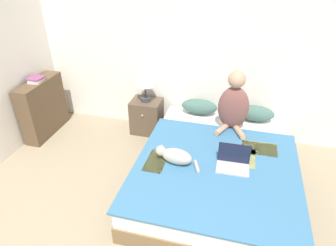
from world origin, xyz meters
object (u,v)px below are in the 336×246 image
Objects in this scene: pillow_far at (255,113)px; nightstand at (147,116)px; pillow_near at (199,106)px; bed at (217,170)px; laptop_open at (233,163)px; person_sitting at (234,105)px; book_stack_top at (36,79)px; table_lamp at (145,78)px; bookshelf at (43,108)px; cat_tabby at (175,156)px.

pillow_far is 1.53m from nightstand.
pillow_near is 0.75m from pillow_far.
laptop_open is (0.17, -0.14, 0.25)m from bed.
pillow_far is 0.46m from person_sitting.
pillow_far is (0.75, 0.00, 0.00)m from pillow_near.
laptop_open is at bearing -63.24° from pillow_near.
book_stack_top reaches higher than laptop_open.
bed is 4.41× the size of pillow_far.
nightstand is 0.59m from table_lamp.
pillow_near is 1.20m from laptop_open.
pillow_near is at bearing 11.41° from book_stack_top.
person_sitting reaches higher than nightstand.
table_lamp is at bearing 139.76° from laptop_open.
bookshelf reaches higher than nightstand.
person_sitting is 3.21× the size of book_stack_top.
person_sitting is (-0.29, -0.28, 0.23)m from pillow_far.
book_stack_top is (-2.63, -0.16, 0.12)m from person_sitting.
pillow_near is 2.24m from book_stack_top.
person_sitting reaches higher than book_stack_top.
cat_tabby is 1.37m from table_lamp.
book_stack_top reaches higher than cat_tabby.
pillow_far is 1.01× the size of table_lamp.
pillow_near is at bearing 180.00° from pillow_far.
laptop_open is at bearing -84.26° from person_sitting.
cat_tabby is at bearing -93.29° from pillow_near.
bookshelf is at bearing 168.87° from bed.
bookshelf is (-1.42, -0.40, -0.43)m from table_lamp.
bookshelf is (-1.42, -0.40, 0.16)m from nightstand.
pillow_near is at bearing 115.10° from laptop_open.
nightstand is 0.62× the size of bookshelf.
pillow_far is at bearing 44.11° from person_sitting.
book_stack_top is at bearing 165.20° from laptop_open.
bookshelf is at bearing 165.10° from laptop_open.
person_sitting is 1.48× the size of cat_tabby.
bookshelf is at bearing -10.60° from cat_tabby.
nightstand is 1.48m from bookshelf.
laptop_open is 2.79m from bookshelf.
person_sitting is at bearing -11.32° from nightstand.
person_sitting reaches higher than cat_tabby.
cat_tabby is 2.25m from book_stack_top.
bed is at bearing -11.13° from bookshelf.
book_stack_top reaches higher than bed.
laptop_open reaches higher than pillow_near.
person_sitting is 1.33m from nightstand.
table_lamp is (-1.22, 0.25, 0.12)m from person_sitting.
pillow_far reaches higher than bed.
person_sitting reaches higher than pillow_far.
laptop_open is (0.54, -1.07, -0.05)m from pillow_near.
pillow_far reaches higher than cat_tabby.
table_lamp reaches higher than pillow_far.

